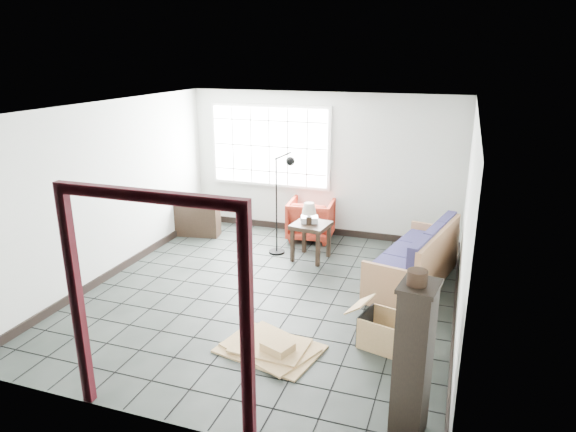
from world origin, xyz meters
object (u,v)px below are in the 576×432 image
at_px(tall_shelf, 413,361).
at_px(futon_sofa, 418,263).
at_px(side_table, 311,230).
at_px(armchair, 311,217).

bearing_deg(tall_shelf, futon_sofa, 102.40).
distance_m(futon_sofa, tall_shelf, 3.25).
bearing_deg(side_table, tall_shelf, -61.42).
bearing_deg(side_table, futon_sofa, -13.19).
xyz_separation_m(futon_sofa, tall_shelf, (0.23, -3.21, 0.42)).
distance_m(armchair, tall_shelf, 5.10).
xyz_separation_m(futon_sofa, armchair, (-2.02, 1.35, 0.08)).
xyz_separation_m(armchair, tall_shelf, (2.25, -4.57, 0.34)).
relative_size(armchair, tall_shelf, 0.55).
relative_size(futon_sofa, tall_shelf, 1.48).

